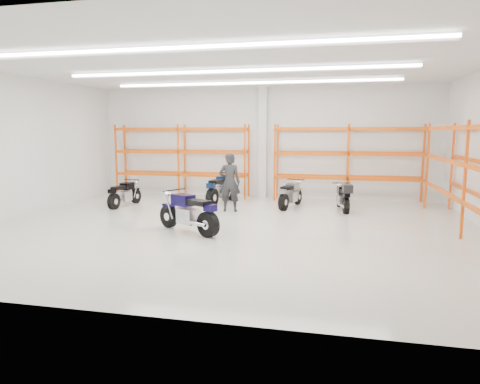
% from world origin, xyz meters
% --- Properties ---
extents(ground, '(14.00, 14.00, 0.00)m').
position_xyz_m(ground, '(0.00, 0.00, 0.00)').
color(ground, beige).
rests_on(ground, ground).
extents(room_shell, '(14.02, 12.02, 4.51)m').
position_xyz_m(room_shell, '(0.00, 0.03, 3.28)').
color(room_shell, white).
rests_on(room_shell, ground).
extents(motorcycle_main, '(2.07, 1.30, 1.13)m').
position_xyz_m(motorcycle_main, '(-0.86, -0.85, 0.53)').
color(motorcycle_main, black).
rests_on(motorcycle_main, ground).
extents(motorcycle_back_a, '(0.66, 1.93, 0.95)m').
position_xyz_m(motorcycle_back_a, '(-4.55, 2.50, 0.44)').
color(motorcycle_back_a, black).
rests_on(motorcycle_back_a, ground).
extents(motorcycle_back_b, '(0.89, 2.32, 1.15)m').
position_xyz_m(motorcycle_back_b, '(-1.27, 3.85, 0.54)').
color(motorcycle_back_b, black).
rests_on(motorcycle_back_b, ground).
extents(motorcycle_back_c, '(0.84, 1.97, 0.98)m').
position_xyz_m(motorcycle_back_c, '(1.37, 3.56, 0.46)').
color(motorcycle_back_c, black).
rests_on(motorcycle_back_c, ground).
extents(motorcycle_back_d, '(0.68, 1.95, 1.00)m').
position_xyz_m(motorcycle_back_d, '(3.22, 3.30, 0.48)').
color(motorcycle_back_d, black).
rests_on(motorcycle_back_d, ground).
extents(standing_man, '(0.79, 0.58, 2.00)m').
position_xyz_m(standing_man, '(-0.57, 2.43, 1.00)').
color(standing_man, black).
rests_on(standing_man, ground).
extents(structural_column, '(0.32, 0.32, 4.50)m').
position_xyz_m(structural_column, '(0.00, 5.82, 2.25)').
color(structural_column, white).
rests_on(structural_column, ground).
extents(pallet_racking_back_left, '(5.67, 0.87, 3.00)m').
position_xyz_m(pallet_racking_back_left, '(-3.40, 5.48, 1.79)').
color(pallet_racking_back_left, '#F7550A').
rests_on(pallet_racking_back_left, ground).
extents(pallet_racking_back_right, '(5.67, 0.87, 3.00)m').
position_xyz_m(pallet_racking_back_right, '(3.40, 5.48, 1.79)').
color(pallet_racking_back_right, '#F7550A').
rests_on(pallet_racking_back_right, ground).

